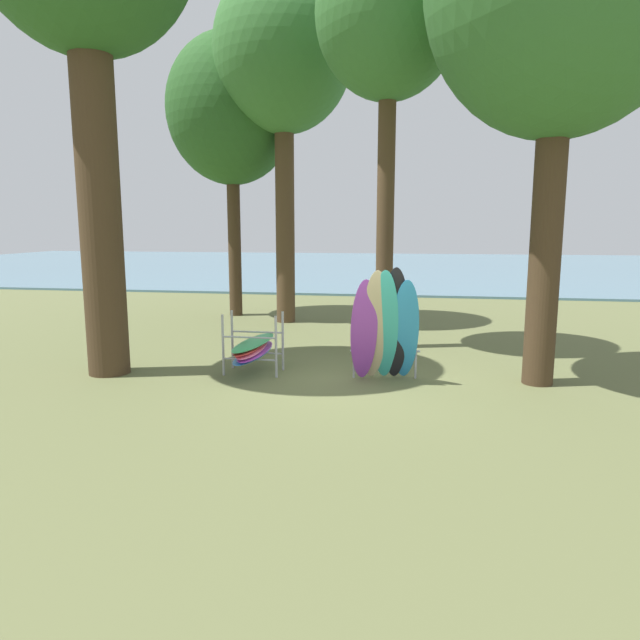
# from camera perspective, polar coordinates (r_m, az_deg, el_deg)

# --- Properties ---
(ground_plane) EXTENTS (80.00, 80.00, 0.00)m
(ground_plane) POSITION_cam_1_polar(r_m,az_deg,el_deg) (11.06, 3.59, -6.43)
(ground_plane) COLOR #60663D
(lake_water) EXTENTS (80.00, 36.00, 0.10)m
(lake_water) POSITION_cam_1_polar(r_m,az_deg,el_deg) (42.43, 7.92, 5.33)
(lake_water) COLOR slate
(lake_water) RESTS_ON ground
(tree_mid_behind) EXTENTS (4.15, 4.15, 10.48)m
(tree_mid_behind) POSITION_cam_1_polar(r_m,az_deg,el_deg) (18.59, -3.66, 24.85)
(tree_mid_behind) COLOR #4C3823
(tree_mid_behind) RESTS_ON ground
(tree_far_left_back) EXTENTS (3.40, 3.40, 9.78)m
(tree_far_left_back) POSITION_cam_1_polar(r_m,az_deg,el_deg) (14.88, 6.88, 27.74)
(tree_far_left_back) COLOR #4C3823
(tree_far_left_back) RESTS_ON ground
(tree_far_right_back) EXTENTS (4.13, 4.13, 9.07)m
(tree_far_right_back) POSITION_cam_1_polar(r_m,az_deg,el_deg) (19.76, -8.82, 19.89)
(tree_far_right_back) COLOR #42301E
(tree_far_right_back) RESTS_ON ground
(leaning_board_pile) EXTENTS (1.40, 0.98, 2.27)m
(leaning_board_pile) POSITION_cam_1_polar(r_m,az_deg,el_deg) (11.08, 6.47, -0.76)
(leaning_board_pile) COLOR purple
(leaning_board_pile) RESTS_ON ground
(board_storage_rack) EXTENTS (1.15, 2.13, 1.25)m
(board_storage_rack) POSITION_cam_1_polar(r_m,az_deg,el_deg) (11.87, -6.66, -2.77)
(board_storage_rack) COLOR #9EA0A5
(board_storage_rack) RESTS_ON ground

